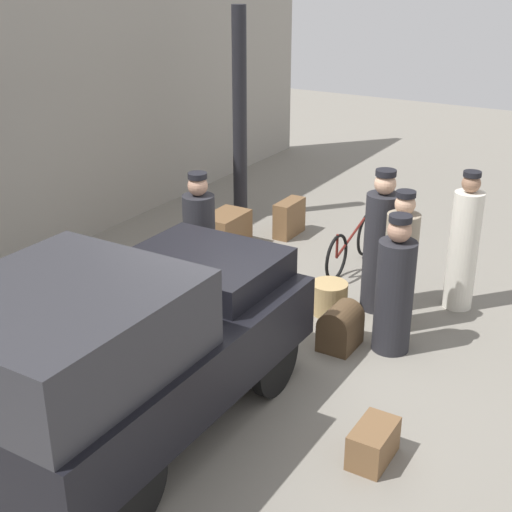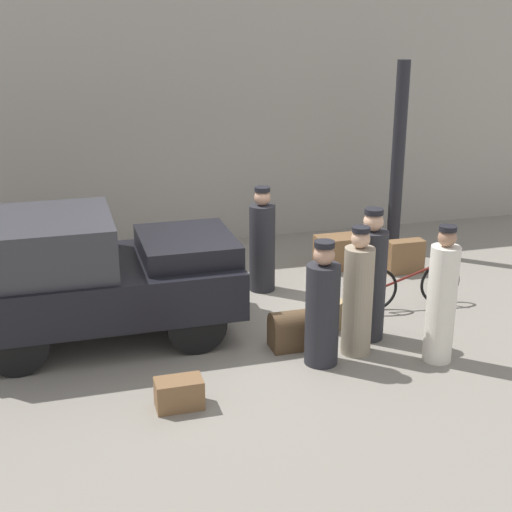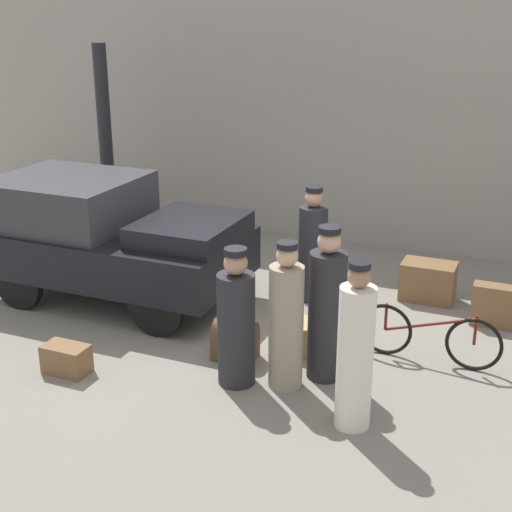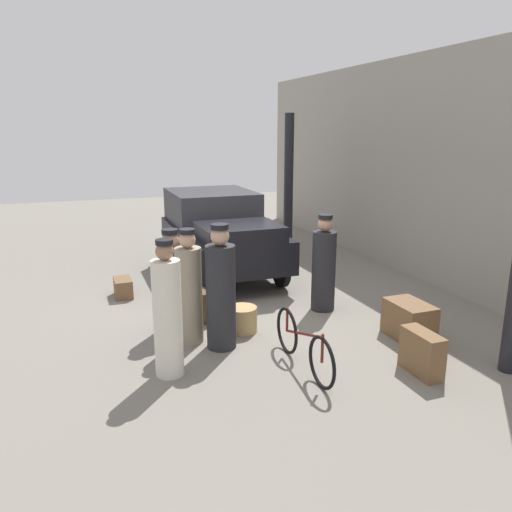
{
  "view_description": "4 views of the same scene",
  "coord_description": "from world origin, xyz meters",
  "views": [
    {
      "loc": [
        -6.16,
        -3.64,
        4.09
      ],
      "look_at": [
        0.2,
        0.2,
        0.95
      ],
      "focal_mm": 50.0,
      "sensor_mm": 36.0,
      "label": 1
    },
    {
      "loc": [
        -2.38,
        -8.81,
        4.15
      ],
      "look_at": [
        0.2,
        0.2,
        0.95
      ],
      "focal_mm": 50.0,
      "sensor_mm": 36.0,
      "label": 2
    },
    {
      "loc": [
        3.59,
        -7.76,
        4.06
      ],
      "look_at": [
        0.2,
        0.2,
        0.95
      ],
      "focal_mm": 50.0,
      "sensor_mm": 36.0,
      "label": 3
    },
    {
      "loc": [
        7.86,
        -2.64,
        3.05
      ],
      "look_at": [
        0.2,
        0.2,
        0.95
      ],
      "focal_mm": 35.0,
      "sensor_mm": 36.0,
      "label": 4
    }
  ],
  "objects": [
    {
      "name": "ground_plane",
      "position": [
        0.0,
        0.0,
        0.0
      ],
      "size": [
        30.0,
        30.0,
        0.0
      ],
      "primitive_type": "plane",
      "color": "gray"
    },
    {
      "name": "station_building_facade",
      "position": [
        0.0,
        4.08,
        2.25
      ],
      "size": [
        16.0,
        0.15,
        4.5
      ],
      "color": "gray",
      "rests_on": "ground"
    },
    {
      "name": "canopy_pillar_left",
      "position": [
        -3.59,
        2.47,
        1.71
      ],
      "size": [
        0.23,
        0.23,
        3.41
      ],
      "color": "black",
      "rests_on": "ground"
    },
    {
      "name": "truck",
      "position": [
        -2.09,
        0.23,
        0.95
      ],
      "size": [
        3.55,
        1.9,
        1.72
      ],
      "color": "black",
      "rests_on": "ground"
    },
    {
      "name": "bicycle",
      "position": [
        2.5,
        -0.0,
        0.34
      ],
      "size": [
        1.69,
        0.04,
        0.69
      ],
      "color": "black",
      "rests_on": "ground"
    },
    {
      "name": "wicker_basket",
      "position": [
        1.06,
        -0.34,
        0.2
      ],
      "size": [
        0.45,
        0.45,
        0.39
      ],
      "color": "tan",
      "rests_on": "ground"
    },
    {
      "name": "conductor_in_dark_uniform",
      "position": [
        1.14,
        -1.18,
        0.77
      ],
      "size": [
        0.38,
        0.38,
        1.69
      ],
      "color": "gray",
      "rests_on": "ground"
    },
    {
      "name": "porter_carrying_trunk",
      "position": [
        0.61,
        -1.32,
        0.72
      ],
      "size": [
        0.42,
        0.42,
        1.59
      ],
      "color": "#232328",
      "rests_on": "ground"
    },
    {
      "name": "porter_standing_middle",
      "position": [
        0.61,
        1.28,
        0.75
      ],
      "size": [
        0.4,
        0.4,
        1.66
      ],
      "color": "#232328",
      "rests_on": "ground"
    },
    {
      "name": "porter_with_bicycle",
      "position": [
        2.04,
        -1.65,
        0.81
      ],
      "size": [
        0.36,
        0.36,
        1.76
      ],
      "color": "silver",
      "rests_on": "ground"
    },
    {
      "name": "porter_lifting_near_truck",
      "position": [
        1.48,
        -0.8,
        0.82
      ],
      "size": [
        0.42,
        0.42,
        1.79
      ],
      "color": "#232328",
      "rests_on": "ground"
    },
    {
      "name": "trunk_wicker_pale",
      "position": [
        -1.28,
        -1.89,
        0.17
      ],
      "size": [
        0.53,
        0.31,
        0.34
      ],
      "color": "brown",
      "rests_on": "ground"
    },
    {
      "name": "suitcase_small_leather",
      "position": [
        3.14,
        1.36,
        0.28
      ],
      "size": [
        0.62,
        0.25,
        0.56
      ],
      "color": "brown",
      "rests_on": "ground"
    },
    {
      "name": "trunk_barrel_dark",
      "position": [
        0.36,
        -0.81,
        0.24
      ],
      "size": [
        0.49,
        0.38,
        0.51
      ],
      "color": "#4C3823",
      "rests_on": "ground"
    },
    {
      "name": "suitcase_black_upright",
      "position": [
        2.15,
        1.9,
        0.28
      ],
      "size": [
        0.75,
        0.48,
        0.55
      ],
      "color": "brown",
      "rests_on": "ground"
    }
  ]
}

